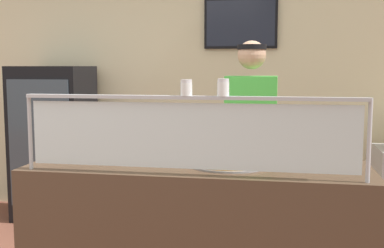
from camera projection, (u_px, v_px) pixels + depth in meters
The scene contains 9 objects.
shop_rear_unit at pixel (232, 87), 5.15m from camera, with size 6.55×0.13×2.70m.
serving_counter at pixel (197, 238), 3.16m from camera, with size 2.15×0.70×0.95m, color #4C3828.
sneeze_guard at pixel (189, 126), 2.78m from camera, with size 1.98×0.06×0.46m.
pizza_tray at pixel (229, 162), 3.11m from camera, with size 0.51×0.51×0.04m.
pizza_server at pixel (224, 159), 3.10m from camera, with size 0.07×0.28×0.01m, color #ADAFB7.
parmesan_shaker at pixel (186, 89), 2.76m from camera, with size 0.07×0.07×0.09m.
pepper_flake_shaker at pixel (223, 89), 2.72m from camera, with size 0.07×0.07×0.10m.
worker_figure at pixel (251, 142), 3.68m from camera, with size 0.41×0.50×1.76m.
drink_fridge at pixel (54, 142), 5.10m from camera, with size 0.74×0.64×1.57m.
Camera 1 is at (1.59, -2.65, 1.57)m, focal length 46.04 mm.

